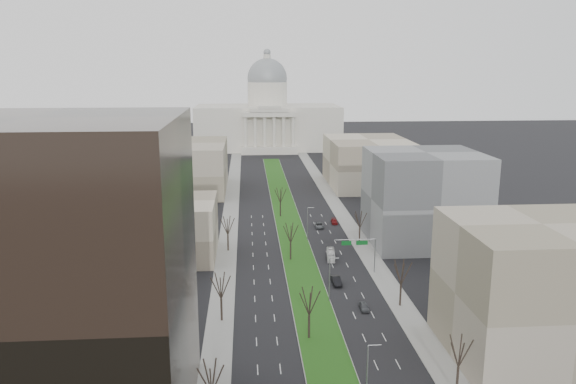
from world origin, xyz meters
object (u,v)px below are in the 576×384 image
car_red (334,221)px  car_grey_far (319,225)px  box_van (331,255)px  car_grey_near (364,306)px  car_black (336,281)px

car_red → car_grey_far: (-5.03, -3.97, 0.06)m
car_grey_far → box_van: box_van is taller
car_grey_near → box_van: size_ratio=0.52×
car_black → car_grey_far: car_black is taller
car_black → box_van: bearing=83.5°
car_black → car_grey_near: bearing=-78.0°
car_grey_near → car_grey_far: bearing=92.4°
car_red → car_grey_far: car_grey_far is taller
car_grey_near → box_van: box_van is taller
car_red → box_van: size_ratio=0.57×
box_van → car_red: bearing=85.9°
car_black → box_van: (1.26, 16.21, 0.24)m
car_grey_near → car_black: car_black is taller
car_black → box_van: box_van is taller
car_grey_far → box_van: size_ratio=0.66×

